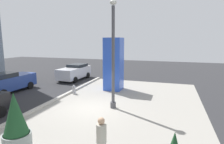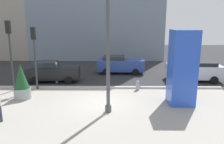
{
  "view_description": "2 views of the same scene",
  "coord_description": "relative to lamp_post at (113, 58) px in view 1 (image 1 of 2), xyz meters",
  "views": [
    {
      "loc": [
        -10.71,
        -4.89,
        4.35
      ],
      "look_at": [
        1.6,
        -0.9,
        2.17
      ],
      "focal_mm": 30.22,
      "sensor_mm": 36.0,
      "label": 1
    },
    {
      "loc": [
        0.8,
        -13.14,
        5.11
      ],
      "look_at": [
        0.68,
        -0.78,
        2.22
      ],
      "focal_mm": 35.44,
      "sensor_mm": 36.0,
      "label": 2
    }
  ],
  "objects": [
    {
      "name": "plaza_pavement",
      "position": [
        -0.47,
        -0.66,
        -3.28
      ],
      "size": [
        18.0,
        10.0,
        0.02
      ],
      "primitive_type": "cube",
      "color": "#9E998E",
      "rests_on": "ground_plane"
    },
    {
      "name": "ground_plane",
      "position": [
        -0.47,
        5.34,
        -3.28
      ],
      "size": [
        60.0,
        60.0,
        0.0
      ],
      "primitive_type": "plane",
      "color": "#2D2D30"
    },
    {
      "name": "potted_plant_near_left",
      "position": [
        -5.77,
        2.15,
        -2.16
      ],
      "size": [
        1.09,
        1.09,
        2.4
      ],
      "color": "gray",
      "rests_on": "ground_plane"
    },
    {
      "name": "lamp_post",
      "position": [
        0.0,
        0.0,
        0.0
      ],
      "size": [
        0.44,
        0.44,
        6.72
      ],
      "color": "#4C4C51",
      "rests_on": "ground_plane"
    },
    {
      "name": "pedestrian_crossing",
      "position": [
        -5.59,
        -1.35,
        -2.28
      ],
      "size": [
        0.51,
        0.51,
        1.79
      ],
      "color": "#33384C",
      "rests_on": "ground_plane"
    },
    {
      "name": "fire_hydrant",
      "position": [
        2.09,
        4.02,
        -2.91
      ],
      "size": [
        0.36,
        0.26,
        0.75
      ],
      "color": "#99999E",
      "rests_on": "ground_plane"
    },
    {
      "name": "car_passing_lane",
      "position": [
        7.28,
        6.83,
        -2.4
      ],
      "size": [
        4.59,
        2.26,
        1.68
      ],
      "color": "silver",
      "rests_on": "ground_plane"
    },
    {
      "name": "car_intersection",
      "position": [
        0.91,
        9.6,
        -2.4
      ],
      "size": [
        4.59,
        2.12,
        1.71
      ],
      "color": "#2D4793",
      "rests_on": "ground_plane"
    },
    {
      "name": "curb_strip",
      "position": [
        -0.47,
        4.46,
        -3.2
      ],
      "size": [
        18.0,
        0.24,
        0.16
      ],
      "primitive_type": "cube",
      "color": "#B7B2A8",
      "rests_on": "ground_plane"
    },
    {
      "name": "art_pillar_blue",
      "position": [
        4.48,
        1.37,
        -0.99
      ],
      "size": [
        1.48,
        1.48,
        4.58
      ],
      "primitive_type": "cube",
      "color": "blue",
      "rests_on": "ground_plane"
    }
  ]
}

